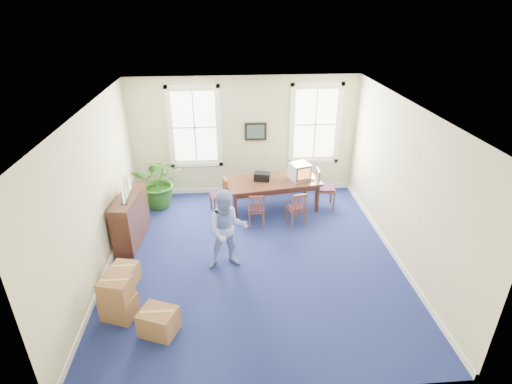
{
  "coord_description": "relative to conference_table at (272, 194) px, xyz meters",
  "views": [
    {
      "loc": [
        -0.51,
        -6.94,
        4.99
      ],
      "look_at": [
        0.1,
        0.6,
        1.25
      ],
      "focal_mm": 28.0,
      "sensor_mm": 36.0,
      "label": 1
    }
  ],
  "objects": [
    {
      "name": "potted_plant",
      "position": [
        -2.89,
        0.38,
        0.29
      ],
      "size": [
        1.29,
        1.14,
        1.38
      ],
      "primitive_type": "imported",
      "rotation": [
        0.0,
        0.0,
        -0.05
      ],
      "color": "#255717",
      "rests_on": "ground"
    },
    {
      "name": "game_console",
      "position": [
        1.01,
        0.0,
        0.42
      ],
      "size": [
        0.18,
        0.21,
        0.04
      ],
      "primitive_type": "cube",
      "rotation": [
        0.0,
        0.0,
        -0.25
      ],
      "color": "white",
      "rests_on": "conference_table"
    },
    {
      "name": "chair_near_left",
      "position": [
        -0.48,
        -0.79,
        0.03
      ],
      "size": [
        0.4,
        0.4,
        0.86
      ],
      "primitive_type": null,
      "rotation": [
        0.0,
        0.0,
        3.09
      ],
      "color": "brown",
      "rests_on": "ground"
    },
    {
      "name": "crt_tv",
      "position": [
        0.69,
        0.05,
        0.6
      ],
      "size": [
        0.59,
        0.62,
        0.41
      ],
      "primitive_type": null,
      "rotation": [
        0.0,
        0.0,
        0.34
      ],
      "color": "#B7B7BC",
      "rests_on": "conference_table"
    },
    {
      "name": "wall_picture",
      "position": [
        -0.35,
        1.05,
        1.35
      ],
      "size": [
        0.58,
        0.06,
        0.48
      ],
      "primitive_type": null,
      "color": "black",
      "rests_on": "ground"
    },
    {
      "name": "man",
      "position": [
        -1.18,
        -2.37,
        0.45
      ],
      "size": [
        0.89,
        0.72,
        1.69
      ],
      "primitive_type": "imported",
      "rotation": [
        0.0,
        0.0,
        0.1
      ],
      "color": "#889FE7",
      "rests_on": "ground"
    },
    {
      "name": "brochure_rack",
      "position": [
        -3.28,
        -1.26,
        0.9
      ],
      "size": [
        0.27,
        0.76,
        0.33
      ],
      "primitive_type": null,
      "rotation": [
        0.0,
        0.0,
        0.19
      ],
      "color": "#99999E",
      "rests_on": "credenza"
    },
    {
      "name": "floor",
      "position": [
        -0.65,
        -2.15,
        -0.4
      ],
      "size": [
        6.5,
        6.5,
        0.0
      ],
      "primitive_type": "plane",
      "color": "navy",
      "rests_on": "ground"
    },
    {
      "name": "equipment_bag",
      "position": [
        -0.26,
        0.05,
        0.5
      ],
      "size": [
        0.44,
        0.34,
        0.2
      ],
      "primitive_type": "cube",
      "rotation": [
        0.0,
        0.0,
        -0.24
      ],
      "color": "black",
      "rests_on": "conference_table"
    },
    {
      "name": "window_right",
      "position": [
        1.25,
        1.08,
        1.5
      ],
      "size": [
        1.4,
        0.12,
        2.2
      ],
      "primitive_type": null,
      "color": "white",
      "rests_on": "ground"
    },
    {
      "name": "window_left",
      "position": [
        -1.95,
        1.08,
        1.5
      ],
      "size": [
        1.4,
        0.12,
        2.2
      ],
      "primitive_type": null,
      "color": "white",
      "rests_on": "ground"
    },
    {
      "name": "conference_table",
      "position": [
        0.0,
        0.0,
        0.0
      ],
      "size": [
        2.47,
        1.43,
        0.79
      ],
      "primitive_type": null,
      "rotation": [
        0.0,
        0.0,
        0.17
      ],
      "color": "#432318",
      "rests_on": "ground"
    },
    {
      "name": "wall_back",
      "position": [
        -0.65,
        1.1,
        1.2
      ],
      "size": [
        6.5,
        0.0,
        6.5
      ],
      "primitive_type": "plane",
      "rotation": [
        1.57,
        0.0,
        0.0
      ],
      "color": "beige",
      "rests_on": "ground"
    },
    {
      "name": "cardboard_boxes",
      "position": [
        -2.86,
        -3.58,
        0.02
      ],
      "size": [
        1.84,
        1.84,
        0.82
      ],
      "primitive_type": null,
      "rotation": [
        0.0,
        0.0,
        -0.33
      ],
      "color": "#95643D",
      "rests_on": "ground"
    },
    {
      "name": "wall_left",
      "position": [
        -3.65,
        -2.15,
        1.2
      ],
      "size": [
        0.0,
        6.5,
        6.5
      ],
      "primitive_type": "plane",
      "rotation": [
        1.57,
        0.0,
        1.57
      ],
      "color": "beige",
      "rests_on": "ground"
    },
    {
      "name": "wall_right",
      "position": [
        2.35,
        -2.15,
        1.2
      ],
      "size": [
        0.0,
        6.5,
        6.5
      ],
      "primitive_type": "plane",
      "rotation": [
        1.57,
        0.0,
        -1.57
      ],
      "color": "beige",
      "rests_on": "ground"
    },
    {
      "name": "ceiling",
      "position": [
        -0.65,
        -2.15,
        2.8
      ],
      "size": [
        6.5,
        6.5,
        0.0
      ],
      "primitive_type": "plane",
      "rotation": [
        3.14,
        0.0,
        0.0
      ],
      "color": "white",
      "rests_on": "ground"
    },
    {
      "name": "chair_end_right",
      "position": [
        1.38,
        0.0,
        0.13
      ],
      "size": [
        0.5,
        0.5,
        1.05
      ],
      "primitive_type": null,
      "rotation": [
        0.0,
        0.0,
        1.51
      ],
      "color": "brown",
      "rests_on": "ground"
    },
    {
      "name": "chair_near_right",
      "position": [
        0.48,
        -0.79,
        0.03
      ],
      "size": [
        0.47,
        0.47,
        0.86
      ],
      "primitive_type": null,
      "rotation": [
        0.0,
        0.0,
        3.39
      ],
      "color": "brown",
      "rests_on": "ground"
    },
    {
      "name": "baseboard_right",
      "position": [
        2.32,
        -2.15,
        -0.34
      ],
      "size": [
        0.04,
        6.5,
        0.12
      ],
      "primitive_type": "cube",
      "color": "white",
      "rests_on": "ground"
    },
    {
      "name": "baseboard_left",
      "position": [
        -3.62,
        -2.15,
        -0.34
      ],
      "size": [
        0.04,
        6.5,
        0.12
      ],
      "primitive_type": "cube",
      "color": "white",
      "rests_on": "ground"
    },
    {
      "name": "wall_front",
      "position": [
        -0.65,
        -5.4,
        1.2
      ],
      "size": [
        6.5,
        0.0,
        6.5
      ],
      "primitive_type": "plane",
      "rotation": [
        -1.57,
        0.0,
        0.0
      ],
      "color": "beige",
      "rests_on": "ground"
    },
    {
      "name": "credenza",
      "position": [
        -3.3,
        -1.26,
        0.17
      ],
      "size": [
        0.54,
        1.48,
        1.14
      ],
      "primitive_type": "cube",
      "rotation": [
        0.0,
        0.0,
        -0.09
      ],
      "color": "#432318",
      "rests_on": "ground"
    },
    {
      "name": "baseboard_back",
      "position": [
        -0.65,
        1.07,
        -0.34
      ],
      "size": [
        6.0,
        0.04,
        0.12
      ],
      "primitive_type": "cube",
      "color": "white",
      "rests_on": "ground"
    },
    {
      "name": "chair_end_left",
      "position": [
        -1.38,
        0.0,
        0.03
      ],
      "size": [
        0.48,
        0.48,
        0.86
      ],
      "primitive_type": null,
      "rotation": [
        0.0,
        0.0,
        -1.27
      ],
      "color": "brown",
      "rests_on": "ground"
    }
  ]
}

